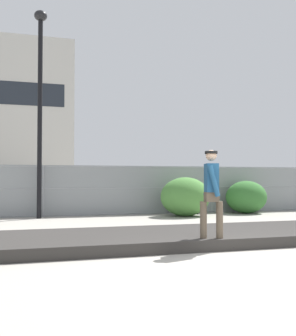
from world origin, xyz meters
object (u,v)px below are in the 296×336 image
shrub_left (185,197)px  street_lamp (40,89)px  shrub_center (246,197)px  parked_car_near (12,191)px  skateboard (212,247)px  skater (211,191)px

shrub_left → street_lamp: bearing=173.0°
shrub_left → shrub_center: 2.77m
parked_car_near → shrub_center: (8.97, -3.61, -0.20)m
shrub_left → parked_car_near: bearing=147.1°
skateboard → parked_car_near: size_ratio=0.18×
skater → shrub_left: bearing=73.0°
shrub_left → shrub_center: bearing=8.9°
street_lamp → skater: bearing=-65.5°
street_lamp → skateboard: bearing=-65.5°
street_lamp → shrub_center: bearing=-1.5°
parked_car_near → shrub_center: parked_car_near is taller
street_lamp → shrub_left: 6.37m
skater → shrub_center: size_ratio=1.11×
skater → skateboard: bearing=-93.6°
parked_car_near → shrub_left: bearing=-32.9°
parked_car_near → shrub_center: size_ratio=2.71×
street_lamp → shrub_left: bearing=-7.0°
skater → street_lamp: street_lamp is taller
skater → street_lamp: (-3.17, 6.97, 3.33)m
street_lamp → shrub_center: size_ratio=4.36×
skateboard → skater: (0.00, 0.00, 1.06)m
skateboard → parked_car_near: (-4.30, 10.38, 0.78)m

